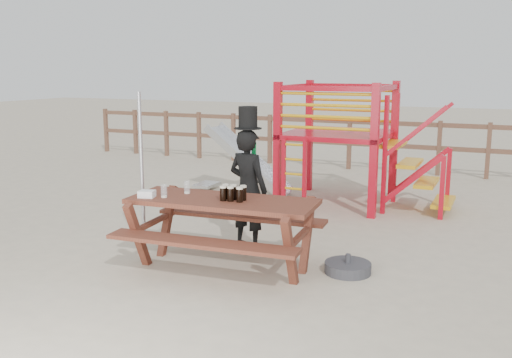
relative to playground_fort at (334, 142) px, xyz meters
name	(u,v)px	position (x,y,z in m)	size (l,w,h in m)	color
ground	(236,264)	(-0.12, -3.58, -1.07)	(60.00, 60.00, 0.00)	#BDAE93
back_fence	(371,139)	(-0.12, 3.42, -0.34)	(15.09, 0.09, 1.20)	brown
playground_fort	(334,142)	(0.00, 0.00, 0.00)	(4.71, 1.84, 2.10)	red
picnic_table	(223,225)	(-0.19, -3.78, -0.54)	(2.27, 1.65, 0.84)	brown
man_with_hat	(248,186)	(-0.26, -2.94, -0.25)	(0.64, 0.49, 1.85)	black
metal_pole	(142,177)	(-1.26, -3.83, -0.05)	(0.04, 0.04, 2.04)	#B2B2B7
parasol_base	(348,268)	(1.18, -3.33, -1.01)	(0.53, 0.53, 0.23)	#35353A
paper_bag	(147,194)	(-1.04, -4.07, -0.19)	(0.18, 0.14, 0.08)	white
stout_pints	(233,193)	(-0.05, -3.80, -0.15)	(0.30, 0.19, 0.17)	black
empty_glasses	(176,190)	(-0.78, -3.84, -0.17)	(0.21, 0.37, 0.15)	silver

